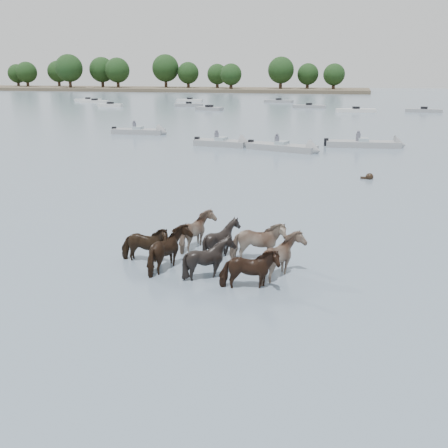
# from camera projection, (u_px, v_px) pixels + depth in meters

# --- Properties ---
(ground) EXTENTS (400.00, 400.00, 0.00)m
(ground) POSITION_uv_depth(u_px,v_px,m) (141.00, 260.00, 16.03)
(ground) COLOR slate
(ground) RESTS_ON ground
(shoreline) EXTENTS (160.00, 30.00, 1.00)m
(shoreline) POSITION_uv_depth(u_px,v_px,m) (130.00, 89.00, 171.60)
(shoreline) COLOR #4C4233
(shoreline) RESTS_ON ground
(pony_herd) EXTENTS (6.01, 4.33, 1.52)m
(pony_herd) POSITION_uv_depth(u_px,v_px,m) (217.00, 250.00, 15.37)
(pony_herd) COLOR black
(pony_herd) RESTS_ON ground
(swimming_pony) EXTENTS (0.72, 0.44, 0.44)m
(swimming_pony) POSITION_uv_depth(u_px,v_px,m) (369.00, 177.00, 28.31)
(swimming_pony) COLOR black
(swimming_pony) RESTS_ON ground
(motorboat_a) EXTENTS (5.11, 2.19, 1.92)m
(motorboat_a) POSITION_uv_depth(u_px,v_px,m) (229.00, 144.00, 40.82)
(motorboat_a) COLOR gray
(motorboat_a) RESTS_ON ground
(motorboat_b) EXTENTS (6.13, 3.25, 1.92)m
(motorboat_b) POSITION_uv_depth(u_px,v_px,m) (291.00, 148.00, 38.29)
(motorboat_b) COLOR gray
(motorboat_b) RESTS_ON ground
(motorboat_c) EXTENTS (6.58, 2.30, 1.92)m
(motorboat_c) POSITION_uv_depth(u_px,v_px,m) (373.00, 144.00, 40.44)
(motorboat_c) COLOR gray
(motorboat_c) RESTS_ON ground
(motorboat_f) EXTENTS (5.79, 1.83, 1.92)m
(motorboat_f) POSITION_uv_depth(u_px,v_px,m) (146.00, 132.00, 49.02)
(motorboat_f) COLOR gray
(motorboat_f) RESTS_ON ground
(distant_flotilla) EXTENTS (103.65, 28.70, 0.93)m
(distant_flotilla) POSITION_uv_depth(u_px,v_px,m) (314.00, 106.00, 85.41)
(distant_flotilla) COLOR silver
(distant_flotilla) RESTS_ON ground
(treeline) EXTENTS (144.59, 22.99, 11.87)m
(treeline) POSITION_uv_depth(u_px,v_px,m) (119.00, 71.00, 170.41)
(treeline) COLOR #382619
(treeline) RESTS_ON ground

